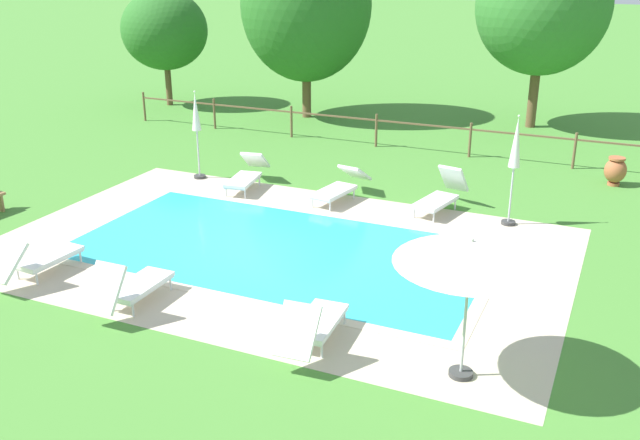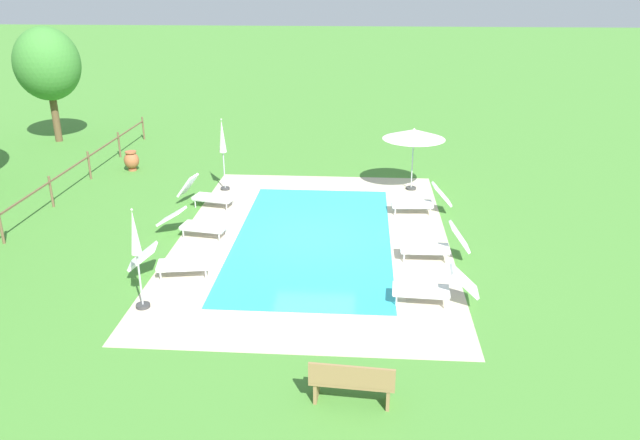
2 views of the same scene
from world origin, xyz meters
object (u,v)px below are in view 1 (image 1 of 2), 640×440
at_px(sun_lounger_north_far, 247,174).
at_px(tree_east_mid, 164,30).
at_px(terracotta_urn_near_fence, 615,170).
at_px(patio_umbrella_closed_row_mid_west, 196,121).
at_px(sun_lounger_north_mid, 130,286).
at_px(tree_west_mid, 306,5).
at_px(patio_umbrella_closed_row_west, 515,152).
at_px(sun_lounger_south_near_corner, 37,258).
at_px(tree_far_west, 543,5).
at_px(sun_lounger_south_far, 340,186).
at_px(sun_lounger_north_near_steps, 441,195).
at_px(sun_lounger_north_end, 313,324).
at_px(patio_umbrella_open_foreground, 471,253).

xyz_separation_m(sun_lounger_north_far, tree_east_mid, (-8.16, 8.10, 2.56)).
distance_m(sun_lounger_north_far, terracotta_urn_near_fence, 9.75).
xyz_separation_m(patio_umbrella_closed_row_mid_west, tree_east_mid, (-6.55, 7.88, 1.34)).
bearing_deg(sun_lounger_north_mid, tree_west_mid, 103.62).
relative_size(patio_umbrella_closed_row_west, tree_west_mid, 0.38).
distance_m(sun_lounger_south_near_corner, tree_far_west, 18.22).
relative_size(sun_lounger_south_far, tree_east_mid, 0.47).
bearing_deg(terracotta_urn_near_fence, sun_lounger_north_near_steps, -134.09).
relative_size(patio_umbrella_closed_row_mid_west, tree_east_mid, 0.54).
xyz_separation_m(sun_lounger_north_far, patio_umbrella_closed_row_west, (6.77, 0.11, 1.34)).
xyz_separation_m(sun_lounger_north_near_steps, sun_lounger_north_end, (-0.19, -6.94, -0.01)).
bearing_deg(patio_umbrella_open_foreground, sun_lounger_north_near_steps, 107.57).
xyz_separation_m(sun_lounger_north_end, patio_umbrella_open_foreground, (2.34, 0.13, 1.59)).
bearing_deg(tree_west_mid, sun_lounger_north_mid, -76.38).
xyz_separation_m(sun_lounger_north_near_steps, tree_east_mid, (-13.27, 7.73, 2.54)).
distance_m(sun_lounger_north_mid, patio_umbrella_closed_row_mid_west, 7.64).
xyz_separation_m(sun_lounger_south_far, tree_east_mid, (-10.77, 8.00, 2.57)).
bearing_deg(patio_umbrella_closed_row_west, sun_lounger_north_near_steps, 171.27).
bearing_deg(sun_lounger_north_mid, tree_east_mid, 123.12).
bearing_deg(patio_umbrella_closed_row_west, sun_lounger_north_end, -105.49).
relative_size(sun_lounger_south_near_corner, terracotta_urn_near_fence, 2.57).
xyz_separation_m(patio_umbrella_open_foreground, patio_umbrella_closed_row_mid_west, (-8.88, 6.67, -0.38)).
bearing_deg(sun_lounger_north_far, sun_lounger_south_far, 2.21).
height_order(sun_lounger_north_mid, patio_umbrella_closed_row_west, patio_umbrella_closed_row_west).
bearing_deg(patio_umbrella_closed_row_west, tree_west_mid, 137.30).
height_order(sun_lounger_north_far, terracotta_urn_near_fence, sun_lounger_north_far).
xyz_separation_m(sun_lounger_north_far, sun_lounger_south_near_corner, (-0.94, -6.39, 0.01)).
distance_m(sun_lounger_north_mid, patio_umbrella_open_foreground, 6.01).
relative_size(sun_lounger_north_mid, patio_umbrella_closed_row_mid_west, 0.76).
bearing_deg(tree_east_mid, sun_lounger_north_near_steps, -30.23).
bearing_deg(tree_far_west, patio_umbrella_closed_row_west, -84.08).
distance_m(sun_lounger_south_near_corner, tree_east_mid, 16.39).
bearing_deg(patio_umbrella_closed_row_mid_west, terracotta_urn_near_fence, 20.81).
bearing_deg(tree_west_mid, terracotta_urn_near_fence, -20.86).
distance_m(terracotta_urn_near_fence, tree_west_mid, 12.30).
height_order(sun_lounger_north_near_steps, tree_west_mid, tree_west_mid).
relative_size(sun_lounger_south_near_corner, patio_umbrella_closed_row_mid_west, 0.82).
bearing_deg(sun_lounger_north_end, patio_umbrella_closed_row_mid_west, 133.89).
bearing_deg(patio_umbrella_closed_row_west, tree_east_mid, 151.86).
relative_size(sun_lounger_north_end, patio_umbrella_closed_row_west, 0.76).
relative_size(sun_lounger_north_far, tree_east_mid, 0.46).
relative_size(patio_umbrella_open_foreground, patio_umbrella_closed_row_mid_west, 0.91).
xyz_separation_m(sun_lounger_north_near_steps, patio_umbrella_closed_row_mid_west, (-6.72, -0.14, 1.20)).
distance_m(sun_lounger_south_near_corner, patio_umbrella_closed_row_west, 10.18).
distance_m(sun_lounger_north_near_steps, sun_lounger_north_end, 6.94).
xyz_separation_m(terracotta_urn_near_fence, tree_far_west, (-3.07, 5.95, 3.73)).
distance_m(sun_lounger_north_mid, sun_lounger_north_end, 3.46).
distance_m(sun_lounger_south_far, patio_umbrella_open_foreground, 8.19).
height_order(patio_umbrella_closed_row_west, tree_far_west, tree_far_west).
xyz_separation_m(sun_lounger_south_far, patio_umbrella_closed_row_west, (4.17, 0.01, 1.35)).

